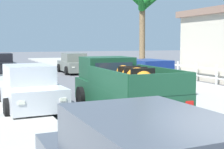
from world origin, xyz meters
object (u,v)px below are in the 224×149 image
car_left_near (29,88)px  car_right_mid (74,64)px  car_left_mid (148,78)px  palm_tree_right_fore (143,6)px  car_right_near (1,64)px  pickup_truck (122,89)px

car_left_near → car_right_mid: same height
car_left_mid → car_right_mid: (-0.37, 10.85, 0.00)m
car_left_mid → palm_tree_right_fore: palm_tree_right_fore is taller
car_left_near → car_left_mid: same height
car_right_near → palm_tree_right_fore: size_ratio=0.69×
car_right_near → car_left_mid: same height
car_left_near → car_left_mid: (5.61, 1.38, 0.00)m
pickup_truck → car_right_mid: 14.50m
car_right_near → car_left_near: bearing=-90.2°
car_left_mid → palm_tree_right_fore: 9.35m
car_left_mid → car_right_near: bearing=113.5°
car_left_near → car_left_mid: 5.78m
pickup_truck → car_right_mid: size_ratio=1.23×
car_right_near → car_left_mid: bearing=-66.5°
palm_tree_right_fore → car_right_mid: bearing=140.5°
car_right_near → palm_tree_right_fore: 11.52m
car_left_near → palm_tree_right_fore: bearing=43.4°
car_left_near → car_right_near: 14.17m
pickup_truck → car_right_mid: (2.57, 14.27, -0.10)m
car_left_mid → car_right_mid: size_ratio=1.01×
car_right_near → car_right_mid: 5.54m
car_left_near → palm_tree_right_fore: size_ratio=0.70×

